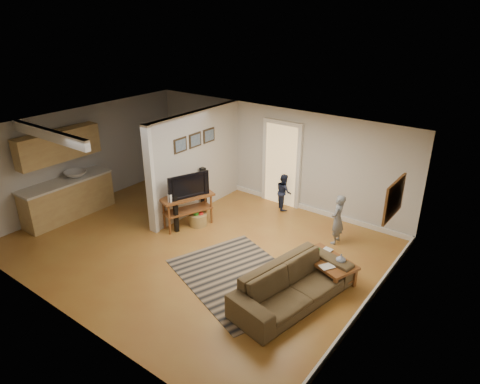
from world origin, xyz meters
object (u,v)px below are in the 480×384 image
at_px(speaker_right, 203,189).
at_px(toddler, 283,208).
at_px(speaker_left, 176,214).
at_px(child, 335,242).
at_px(coffee_table, 328,264).
at_px(sofa, 292,301).
at_px(toy_basket, 198,219).
at_px(tv_console, 187,199).

distance_m(speaker_right, toddler, 2.10).
xyz_separation_m(speaker_left, speaker_right, (-0.22, 1.20, 0.12)).
bearing_deg(child, speaker_left, -65.69).
height_order(coffee_table, speaker_left, speaker_left).
distance_m(sofa, toy_basket, 3.44).
distance_m(coffee_table, toddler, 3.13).
bearing_deg(tv_console, toy_basket, 73.80).
bearing_deg(toddler, sofa, 167.90).
bearing_deg(sofa, speaker_right, 74.64).
bearing_deg(toy_basket, tv_console, -128.13).
bearing_deg(toddler, speaker_right, 84.14).
xyz_separation_m(sofa, coffee_table, (0.18, 1.00, 0.33)).
bearing_deg(toy_basket, toddler, 59.84).
bearing_deg(tv_console, child, 45.71).
distance_m(coffee_table, speaker_right, 3.91).
bearing_deg(toy_basket, sofa, -19.57).
bearing_deg(speaker_left, sofa, 8.77).
xyz_separation_m(coffee_table, speaker_right, (-3.82, 0.83, 0.25)).
distance_m(speaker_left, speaker_right, 1.23).
bearing_deg(speaker_right, tv_console, -69.92).
height_order(coffee_table, toddler, coffee_table).
xyz_separation_m(speaker_right, child, (3.36, 0.52, -0.57)).
bearing_deg(speaker_left, child, 47.77).
relative_size(speaker_right, toddler, 1.23).
bearing_deg(speaker_right, sofa, -23.53).
bearing_deg(child, speaker_right, -85.67).
xyz_separation_m(speaker_right, toddler, (1.55, 1.30, -0.57)).
distance_m(toy_basket, child, 3.19).
distance_m(coffee_table, toy_basket, 3.42).
bearing_deg(speaker_left, speaker_right, 119.50).
distance_m(tv_console, toddler, 2.60).
bearing_deg(child, coffee_table, 14.41).
relative_size(tv_console, child, 1.16).
xyz_separation_m(speaker_right, toy_basket, (0.40, -0.67, -0.41)).
bearing_deg(sofa, tv_console, 85.18).
relative_size(toy_basket, child, 0.38).
relative_size(coffee_table, toy_basket, 2.81).
distance_m(sofa, tv_console, 3.59).
bearing_deg(coffee_table, sofa, -100.10).
bearing_deg(speaker_left, tv_console, 102.83).
height_order(tv_console, speaker_left, tv_console).
height_order(sofa, speaker_right, speaker_right).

